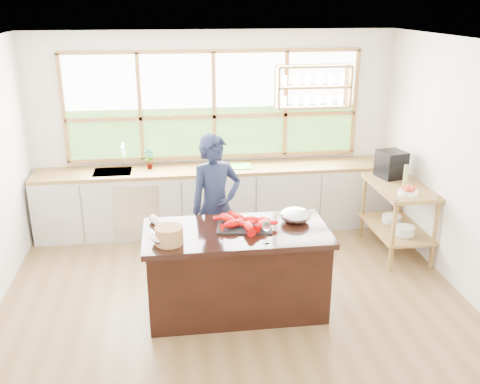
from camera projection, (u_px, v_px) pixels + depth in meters
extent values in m
plane|color=brown|center=(234.00, 299.00, 5.81)|extent=(5.00, 5.00, 0.00)
cube|color=silver|center=(214.00, 130.00, 7.45)|extent=(5.00, 0.02, 2.70)
cube|color=silver|center=(279.00, 298.00, 3.26)|extent=(5.00, 0.02, 2.70)
cube|color=silver|center=(467.00, 171.00, 5.67)|extent=(0.02, 4.50, 2.70)
cube|color=white|center=(233.00, 42.00, 4.90)|extent=(5.00, 4.50, 0.02)
cube|color=#A26540|center=(214.00, 106.00, 7.31)|extent=(4.05, 0.06, 1.50)
cube|color=white|center=(213.00, 80.00, 7.21)|extent=(3.98, 0.01, 0.75)
cube|color=#2B611A|center=(214.00, 132.00, 7.46)|extent=(3.98, 0.01, 0.70)
cube|color=#A26540|center=(314.00, 66.00, 7.19)|extent=(1.00, 0.28, 0.03)
cube|color=#A26540|center=(313.00, 86.00, 7.29)|extent=(1.00, 0.28, 0.03)
cube|color=#A26540|center=(312.00, 107.00, 7.38)|extent=(1.00, 0.28, 0.03)
cube|color=#A26540|center=(277.00, 87.00, 7.22)|extent=(0.03, 0.28, 0.55)
cube|color=#A26540|center=(348.00, 86.00, 7.35)|extent=(0.03, 0.28, 0.55)
cube|color=beige|center=(217.00, 200.00, 7.48)|extent=(4.90, 0.62, 0.85)
cube|color=silver|center=(136.00, 212.00, 7.05)|extent=(0.60, 0.01, 0.72)
cube|color=olive|center=(217.00, 169.00, 7.33)|extent=(4.90, 0.62, 0.05)
cube|color=silver|center=(113.00, 177.00, 7.17)|extent=(0.50, 0.42, 0.16)
cube|color=olive|center=(435.00, 234.00, 6.34)|extent=(0.04, 0.04, 0.90)
cube|color=olive|center=(400.00, 204.00, 7.27)|extent=(0.04, 0.04, 0.90)
cube|color=olive|center=(393.00, 236.00, 6.27)|extent=(0.04, 0.04, 0.90)
cube|color=olive|center=(363.00, 205.00, 7.21)|extent=(0.04, 0.04, 0.90)
cube|color=olive|center=(396.00, 228.00, 6.82)|extent=(0.62, 1.10, 0.03)
cube|color=olive|center=(400.00, 187.00, 6.63)|extent=(0.62, 1.10, 0.05)
cylinder|color=white|center=(404.00, 231.00, 6.56)|extent=(0.24, 0.24, 0.11)
cylinder|color=white|center=(391.00, 219.00, 6.94)|extent=(0.24, 0.24, 0.09)
cube|color=black|center=(237.00, 273.00, 5.48)|extent=(1.77, 0.82, 0.84)
cube|color=black|center=(236.00, 233.00, 5.33)|extent=(1.85, 0.90, 0.06)
imported|color=#181F3D|center=(216.00, 207.00, 6.09)|extent=(0.71, 0.57, 1.69)
imported|color=slate|center=(149.00, 158.00, 7.21)|extent=(0.18, 0.16, 0.29)
cube|color=#6EC647|center=(237.00, 166.00, 7.35)|extent=(0.41, 0.32, 0.01)
cube|color=black|center=(391.00, 164.00, 6.86)|extent=(0.37, 0.39, 0.35)
cylinder|color=#96AC56|center=(406.00, 175.00, 6.56)|extent=(0.07, 0.07, 0.26)
cylinder|color=white|center=(408.00, 193.00, 6.29)|extent=(0.23, 0.23, 0.05)
sphere|color=#C53E21|center=(413.00, 188.00, 6.28)|extent=(0.07, 0.07, 0.07)
sphere|color=#C53E21|center=(408.00, 187.00, 6.32)|extent=(0.07, 0.07, 0.07)
sphere|color=#C53E21|center=(404.00, 188.00, 6.30)|extent=(0.07, 0.07, 0.07)
sphere|color=#C53E21|center=(406.00, 190.00, 6.24)|extent=(0.07, 0.07, 0.07)
sphere|color=#C53E21|center=(412.00, 190.00, 6.23)|extent=(0.07, 0.07, 0.07)
cube|color=black|center=(244.00, 226.00, 5.41)|extent=(0.60, 0.47, 0.02)
ellipsoid|color=#EE0A08|center=(233.00, 224.00, 5.33)|extent=(0.23, 0.15, 0.08)
ellipsoid|color=#EE0A08|center=(252.00, 220.00, 5.42)|extent=(0.23, 0.14, 0.08)
ellipsoid|color=#EE0A08|center=(264.00, 224.00, 5.32)|extent=(0.21, 0.21, 0.08)
ellipsoid|color=#EE0A08|center=(238.00, 217.00, 5.49)|extent=(0.18, 0.23, 0.08)
ellipsoid|color=#EE0A08|center=(248.00, 227.00, 5.26)|extent=(0.11, 0.22, 0.08)
ellipsoid|color=#EE0A08|center=(228.00, 219.00, 5.44)|extent=(0.20, 0.22, 0.08)
ellipsoid|color=silver|center=(166.00, 237.00, 5.04)|extent=(0.29, 0.29, 0.14)
ellipsoid|color=silver|center=(295.00, 215.00, 5.52)|extent=(0.31, 0.31, 0.15)
cylinder|color=silver|center=(266.00, 242.00, 5.05)|extent=(0.06, 0.06, 0.01)
cylinder|color=silver|center=(266.00, 236.00, 5.03)|extent=(0.01, 0.01, 0.13)
ellipsoid|color=silver|center=(267.00, 226.00, 5.00)|extent=(0.08, 0.08, 0.10)
cylinder|color=#B7824A|center=(169.00, 235.00, 5.01)|extent=(0.26, 0.26, 0.17)
cylinder|color=silver|center=(159.00, 223.00, 5.41)|extent=(0.20, 0.30, 0.08)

